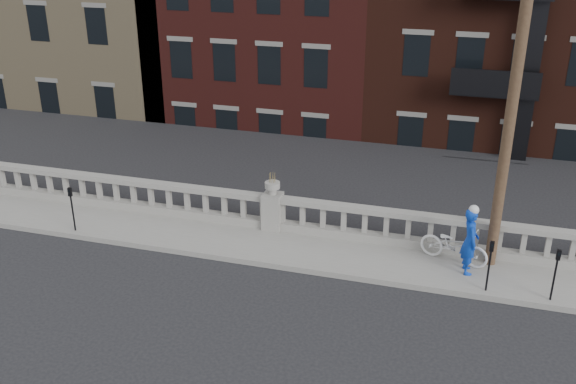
{
  "coord_description": "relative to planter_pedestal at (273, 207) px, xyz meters",
  "views": [
    {
      "loc": [
        5.26,
        -12.29,
        8.69
      ],
      "look_at": [
        0.69,
        3.2,
        1.71
      ],
      "focal_mm": 40.0,
      "sensor_mm": 36.0,
      "label": 1
    }
  ],
  "objects": [
    {
      "name": "planter_pedestal",
      "position": [
        0.0,
        0.0,
        0.0
      ],
      "size": [
        0.55,
        0.55,
        1.76
      ],
      "color": "gray",
      "rests_on": "sidewalk"
    },
    {
      "name": "parking_meter_d",
      "position": [
        7.61,
        -1.8,
        0.17
      ],
      "size": [
        0.1,
        0.09,
        1.36
      ],
      "color": "black",
      "rests_on": "sidewalk"
    },
    {
      "name": "parking_meter_b",
      "position": [
        -5.54,
        -1.8,
        0.17
      ],
      "size": [
        0.1,
        0.09,
        1.36
      ],
      "color": "black",
      "rests_on": "sidewalk"
    },
    {
      "name": "cyclist",
      "position": [
        5.61,
        -0.99,
        0.21
      ],
      "size": [
        0.55,
        0.73,
        1.79
      ],
      "primitive_type": "imported",
      "rotation": [
        0.0,
        0.0,
        1.78
      ],
      "color": "#0B36B3",
      "rests_on": "sidewalk"
    },
    {
      "name": "parking_meter_c",
      "position": [
        6.11,
        -1.8,
        0.17
      ],
      "size": [
        0.1,
        0.09,
        1.36
      ],
      "color": "black",
      "rests_on": "sidewalk"
    },
    {
      "name": "sidewalk",
      "position": [
        0.0,
        -0.95,
        -0.76
      ],
      "size": [
        32.0,
        2.2,
        0.15
      ],
      "primitive_type": "cube",
      "color": "gray",
      "rests_on": "ground"
    },
    {
      "name": "bicycle",
      "position": [
        5.24,
        -0.55,
        -0.19
      ],
      "size": [
        1.96,
        1.15,
        0.97
      ],
      "primitive_type": "imported",
      "rotation": [
        0.0,
        0.0,
        1.28
      ],
      "color": "white",
      "rests_on": "sidewalk"
    },
    {
      "name": "utility_pole",
      "position": [
        6.2,
        -0.35,
        4.41
      ],
      "size": [
        1.6,
        0.28,
        10.0
      ],
      "color": "#422D1E",
      "rests_on": "sidewalk"
    },
    {
      "name": "balustrade",
      "position": [
        0.0,
        0.0,
        -0.19
      ],
      "size": [
        28.0,
        0.34,
        1.03
      ],
      "color": "gray",
      "rests_on": "sidewalk"
    },
    {
      "name": "lower_level",
      "position": [
        0.56,
        19.09,
        1.8
      ],
      "size": [
        80.0,
        44.0,
        20.8
      ],
      "color": "#605E59",
      "rests_on": "ground"
    },
    {
      "name": "ground",
      "position": [
        0.0,
        -3.95,
        -0.83
      ],
      "size": [
        120.0,
        120.0,
        0.0
      ],
      "primitive_type": "plane",
      "color": "black",
      "rests_on": "ground"
    }
  ]
}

